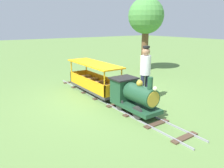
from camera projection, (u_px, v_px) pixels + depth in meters
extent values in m
plane|color=#608442|center=(106.00, 99.00, 6.53)|extent=(60.00, 60.00, 0.00)
cube|color=gray|center=(116.00, 99.00, 6.49)|extent=(0.03, 6.05, 0.04)
cube|color=gray|center=(103.00, 102.00, 6.24)|extent=(0.03, 6.05, 0.04)
cube|color=#4C3828|center=(72.00, 82.00, 8.46)|extent=(0.69, 0.14, 0.03)
cube|color=#4C3828|center=(81.00, 86.00, 7.86)|extent=(0.69, 0.14, 0.03)
cube|color=#4C3828|center=(91.00, 91.00, 7.27)|extent=(0.69, 0.14, 0.03)
cube|color=#4C3828|center=(103.00, 97.00, 6.67)|extent=(0.69, 0.14, 0.03)
cube|color=#4C3828|center=(117.00, 104.00, 6.07)|extent=(0.69, 0.14, 0.03)
cube|color=#4C3828|center=(135.00, 113.00, 5.47)|extent=(0.69, 0.14, 0.03)
cube|color=#4C3828|center=(157.00, 124.00, 4.87)|extent=(0.69, 0.14, 0.03)
cube|color=#4C3828|center=(185.00, 138.00, 4.28)|extent=(0.69, 0.14, 0.03)
cube|color=#1E472D|center=(135.00, 106.00, 5.43)|extent=(0.57, 1.40, 0.10)
cylinder|color=#1E472D|center=(141.00, 95.00, 5.18)|extent=(0.44, 0.85, 0.44)
cylinder|color=#B7932D|center=(153.00, 99.00, 4.84)|extent=(0.37, 0.02, 0.37)
cylinder|color=#1E472D|center=(150.00, 83.00, 4.85)|extent=(0.12, 0.12, 0.27)
sphere|color=#B7932D|center=(140.00, 83.00, 5.14)|extent=(0.16, 0.16, 0.16)
cube|color=#1E472D|center=(124.00, 89.00, 5.72)|extent=(0.57, 0.45, 0.55)
cube|color=black|center=(124.00, 78.00, 5.64)|extent=(0.65, 0.53, 0.04)
sphere|color=#F2EAB2|center=(155.00, 89.00, 4.75)|extent=(0.10, 0.10, 0.10)
cylinder|color=#2D2D2D|center=(151.00, 108.00, 5.28)|extent=(0.05, 0.32, 0.32)
cylinder|color=#2D2D2D|center=(137.00, 113.00, 5.03)|extent=(0.05, 0.32, 0.32)
cylinder|color=#2D2D2D|center=(133.00, 100.00, 5.83)|extent=(0.05, 0.32, 0.32)
cylinder|color=#2D2D2D|center=(119.00, 104.00, 5.58)|extent=(0.05, 0.32, 0.32)
cube|color=#3F3F3F|center=(94.00, 88.00, 7.04)|extent=(0.65, 2.25, 0.08)
cube|color=orange|center=(102.00, 80.00, 7.15)|extent=(0.04, 2.25, 0.35)
cube|color=orange|center=(86.00, 83.00, 6.81)|extent=(0.04, 2.25, 0.35)
cube|color=orange|center=(114.00, 90.00, 6.11)|extent=(0.65, 0.04, 0.35)
cube|color=orange|center=(79.00, 75.00, 7.85)|extent=(0.65, 0.04, 0.35)
cylinder|color=orange|center=(122.00, 81.00, 6.24)|extent=(0.04, 0.04, 0.75)
cylinder|color=orange|center=(104.00, 85.00, 5.91)|extent=(0.04, 0.04, 0.75)
cylinder|color=orange|center=(86.00, 69.00, 7.94)|extent=(0.04, 0.04, 0.75)
cylinder|color=orange|center=(72.00, 71.00, 7.61)|extent=(0.04, 0.04, 0.75)
cube|color=orange|center=(94.00, 64.00, 6.82)|extent=(0.75, 2.35, 0.04)
cube|color=olive|center=(84.00, 79.00, 7.57)|extent=(0.49, 0.20, 0.24)
cube|color=olive|center=(91.00, 82.00, 7.19)|extent=(0.49, 0.20, 0.24)
cube|color=olive|center=(98.00, 85.00, 6.80)|extent=(0.49, 0.20, 0.24)
cube|color=olive|center=(107.00, 89.00, 6.42)|extent=(0.49, 0.20, 0.24)
cylinder|color=#262626|center=(114.00, 94.00, 6.54)|extent=(0.04, 0.24, 0.24)
cylinder|color=#262626|center=(101.00, 96.00, 6.29)|extent=(0.04, 0.24, 0.24)
cylinder|color=#262626|center=(89.00, 83.00, 7.79)|extent=(0.04, 0.24, 0.24)
cylinder|color=#262626|center=(77.00, 84.00, 7.54)|extent=(0.04, 0.24, 0.24)
cylinder|color=#282D47|center=(147.00, 87.00, 6.33)|extent=(0.12, 0.12, 0.80)
cylinder|color=#282D47|center=(142.00, 88.00, 6.23)|extent=(0.12, 0.12, 0.80)
cylinder|color=white|center=(146.00, 65.00, 6.10)|extent=(0.30, 0.30, 0.55)
sphere|color=#936B4C|center=(146.00, 52.00, 6.00)|extent=(0.22, 0.22, 0.22)
cylinder|color=black|center=(146.00, 47.00, 5.97)|extent=(0.20, 0.20, 0.06)
cylinder|color=brown|center=(145.00, 50.00, 10.41)|extent=(0.32, 0.32, 2.01)
sphere|color=#4C8E42|center=(146.00, 16.00, 9.98)|extent=(1.66, 1.66, 1.66)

